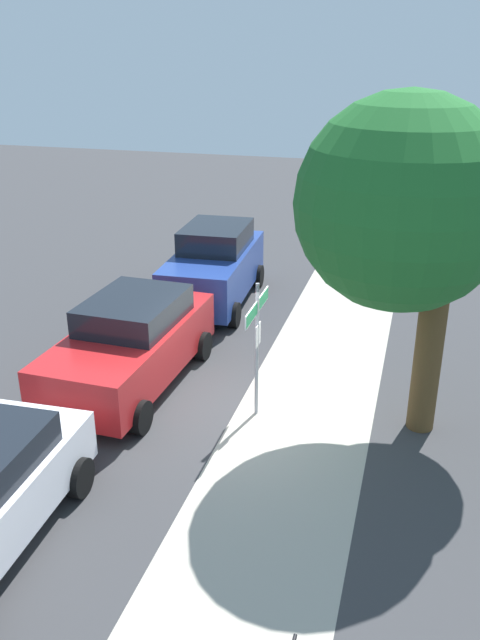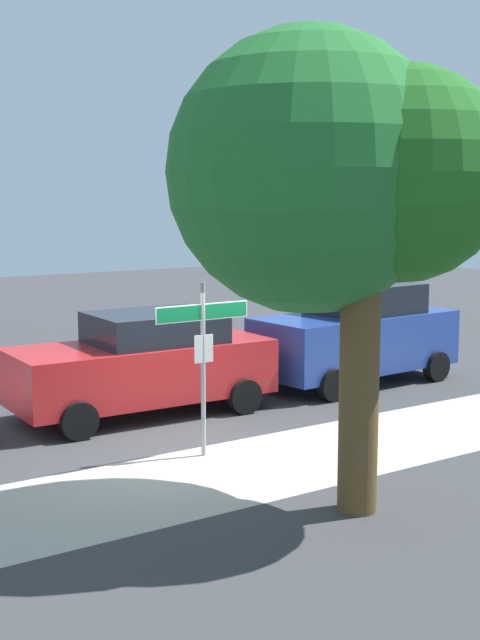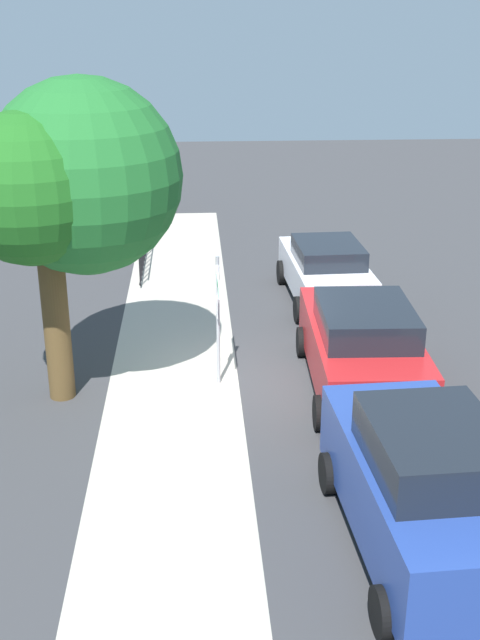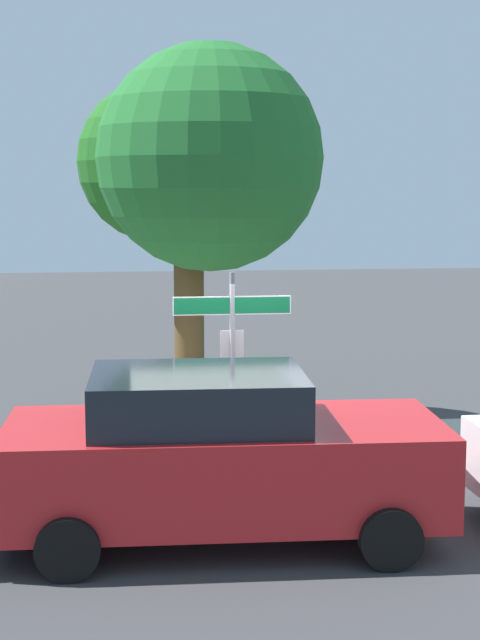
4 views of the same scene
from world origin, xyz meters
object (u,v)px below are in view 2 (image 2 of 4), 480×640
car_red (144,363)px  street_sign (203,339)px  car_blue (357,334)px  shade_tree (332,172)px

car_red → street_sign: bearing=82.7°
car_blue → shade_tree: bearing=42.3°
car_blue → car_red: (4.96, -0.18, -0.10)m
street_sign → car_red: bearing=-99.1°
shade_tree → car_red: size_ratio=1.26×
car_blue → car_red: size_ratio=0.96×
street_sign → car_red: size_ratio=0.56×
shade_tree → car_blue: 7.95m
street_sign → car_blue: size_ratio=0.58×
street_sign → shade_tree: size_ratio=0.44×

